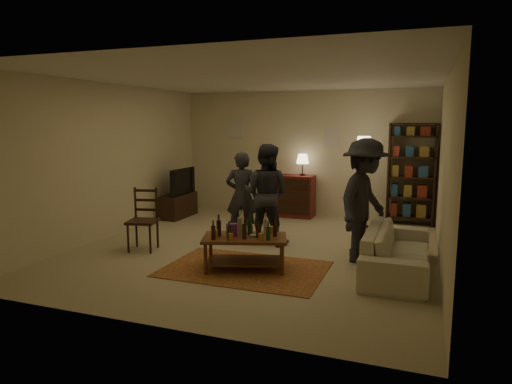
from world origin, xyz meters
The scene contains 13 objects.
floor centered at (0.00, 0.00, 0.00)m, with size 6.00×6.00×0.00m, color #C6B793.
room_shell centered at (-0.65, 2.98, 1.81)m, with size 6.00×6.00×6.00m.
rug centered at (0.22, -1.02, 0.01)m, with size 2.20×1.50×0.01m, color maroon.
coffee_table centered at (0.21, -1.02, 0.41)m, with size 1.28×0.95×0.81m.
dining_chair centered at (-1.67, -0.63, 0.53)m, with size 0.53×0.53×1.01m.
tv_stand centered at (-2.44, 1.80, 0.38)m, with size 0.40×1.00×1.06m.
dresser centered at (-0.19, 2.71, 0.48)m, with size 1.00×0.50×1.36m.
bookshelf centered at (2.25, 2.78, 1.03)m, with size 0.90×0.34×2.02m.
floor_lamp centered at (1.38, 2.20, 1.50)m, with size 0.36×0.36×1.76m.
sofa centered at (2.20, -0.40, 0.30)m, with size 2.08×0.81×0.61m, color beige.
person_left centered at (-0.46, 0.54, 0.76)m, with size 0.56×0.37×1.53m, color #292830.
person_right centered at (0.03, 0.40, 0.84)m, with size 0.81×0.63×1.68m, color #282930.
person_by_sofa centered at (1.70, -0.09, 0.90)m, with size 1.17×0.67×1.80m, color #25242B.
Camera 1 is at (2.49, -6.69, 2.02)m, focal length 32.00 mm.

